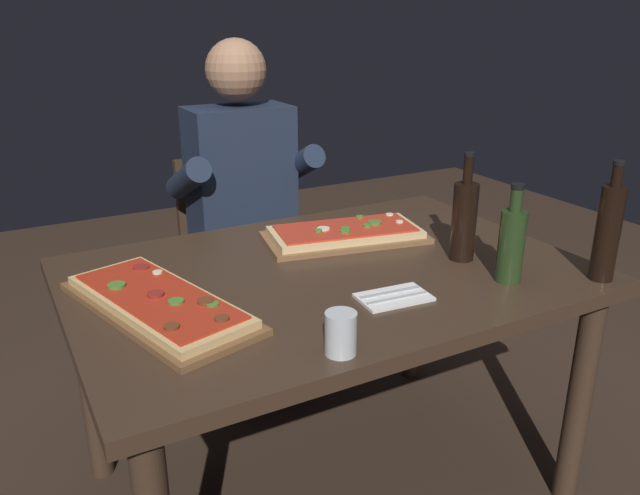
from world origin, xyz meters
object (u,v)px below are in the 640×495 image
diner_chair (237,254)px  pizza_rectangular_front (345,234)px  dining_table (328,301)px  seated_diner (246,201)px  vinegar_bottle_green (464,219)px  wine_bottle_dark (608,231)px  tumbler_near_camera (341,336)px  pizza_rectangular_left (158,303)px  oil_bottle_amber (511,243)px

diner_chair → pizza_rectangular_front: bearing=-80.5°
dining_table → diner_chair: 0.87m
diner_chair → seated_diner: size_ratio=0.65×
dining_table → pizza_rectangular_front: size_ratio=2.60×
seated_diner → vinegar_bottle_green: bearing=-68.9°
wine_bottle_dark → tumbler_near_camera: (-0.81, -0.01, -0.10)m
wine_bottle_dark → pizza_rectangular_left: bearing=161.0°
wine_bottle_dark → vinegar_bottle_green: (-0.23, 0.29, -0.01)m
diner_chair → tumbler_near_camera: bearing=-101.4°
wine_bottle_dark → seated_diner: size_ratio=0.24×
pizza_rectangular_left → wine_bottle_dark: wine_bottle_dark is taller
pizza_rectangular_front → seated_diner: seated_diner is taller
pizza_rectangular_left → oil_bottle_amber: 0.91m
vinegar_bottle_green → diner_chair: (-0.33, 0.97, -0.37)m
pizza_rectangular_left → wine_bottle_dark: bearing=-19.0°
pizza_rectangular_left → pizza_rectangular_front: bearing=18.3°
wine_bottle_dark → diner_chair: size_ratio=0.37×
vinegar_bottle_green → tumbler_near_camera: vinegar_bottle_green is taller
dining_table → seated_diner: (0.05, 0.74, 0.10)m
pizza_rectangular_left → wine_bottle_dark: (1.10, -0.38, 0.12)m
tumbler_near_camera → pizza_rectangular_left: bearing=126.4°
oil_bottle_amber → seated_diner: bearing=107.8°
pizza_rectangular_front → diner_chair: diner_chair is taller
tumbler_near_camera → pizza_rectangular_front: bearing=58.5°
oil_bottle_amber → pizza_rectangular_front: bearing=114.4°
wine_bottle_dark → seated_diner: bearing=116.1°
dining_table → wine_bottle_dark: bearing=-33.5°
dining_table → pizza_rectangular_left: bearing=-176.8°
vinegar_bottle_green → seated_diner: bearing=111.1°
wine_bottle_dark → tumbler_near_camera: 0.82m
pizza_rectangular_left → diner_chair: diner_chair is taller
dining_table → seated_diner: 0.74m
tumbler_near_camera → seated_diner: (0.26, 1.15, -0.04)m
pizza_rectangular_left → oil_bottle_amber: oil_bottle_amber is taller
pizza_rectangular_left → vinegar_bottle_green: bearing=-5.6°
pizza_rectangular_front → seated_diner: size_ratio=0.41×
pizza_rectangular_front → oil_bottle_amber: (0.22, -0.48, 0.09)m
vinegar_bottle_green → tumbler_near_camera: size_ratio=3.34×
pizza_rectangular_left → oil_bottle_amber: size_ratio=2.32×
pizza_rectangular_front → vinegar_bottle_green: bearing=-54.4°
oil_bottle_amber → diner_chair: 1.25m
wine_bottle_dark → oil_bottle_amber: bearing=154.1°
tumbler_near_camera → diner_chair: 1.33m
oil_bottle_amber → tumbler_near_camera: oil_bottle_amber is taller
pizza_rectangular_front → pizza_rectangular_left: same height
pizza_rectangular_left → tumbler_near_camera: tumbler_near_camera is taller
dining_table → diner_chair: bearing=86.4°
dining_table → wine_bottle_dark: size_ratio=4.32×
tumbler_near_camera → wine_bottle_dark: bearing=0.4°
seated_diner → pizza_rectangular_left: bearing=-125.3°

